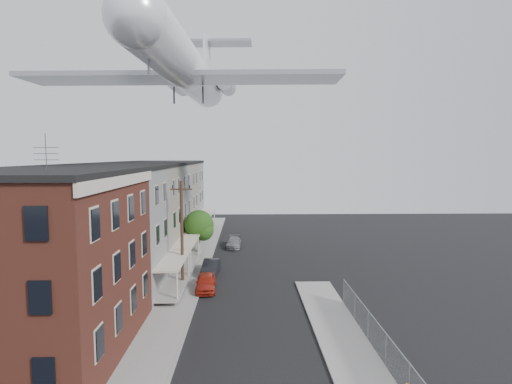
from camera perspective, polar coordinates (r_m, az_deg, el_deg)
sidewalk_left at (r=40.61m, az=-8.92°, el=-10.55°), size 3.00×62.00×0.12m
sidewalk_right at (r=24.16m, az=13.52°, el=-22.00°), size 3.00×26.00×0.12m
curb_left at (r=40.44m, az=-6.85°, el=-10.58°), size 0.15×62.00×0.14m
curb_right at (r=23.85m, az=9.88°, el=-22.28°), size 0.15×26.00×0.14m
corner_building at (r=25.41m, az=-29.28°, el=-8.87°), size 10.31×12.30×12.15m
row_house_a at (r=33.89m, az=-21.69°, el=-5.22°), size 11.98×7.00×10.30m
row_house_b at (r=40.43m, az=-18.25°, el=-3.47°), size 11.98×7.00×10.30m
row_house_c at (r=47.10m, az=-15.79°, el=-2.20°), size 11.98×7.00×10.30m
row_house_d at (r=53.86m, az=-13.94°, el=-1.25°), size 11.98×7.00×10.30m
row_house_e at (r=60.68m, az=-12.51°, el=-0.51°), size 11.98×7.00×10.30m
chainlink_fence at (r=23.30m, az=18.06°, el=-20.62°), size 0.06×18.06×1.90m
utility_pole at (r=33.78m, az=-10.54°, el=-5.75°), size 1.80×0.26×9.00m
street_tree at (r=43.62m, az=-8.01°, el=-4.87°), size 3.22×3.20×5.20m
car_near at (r=33.84m, az=-7.19°, el=-12.68°), size 1.82×4.05×1.35m
car_mid at (r=38.13m, az=-6.49°, el=-10.63°), size 1.63×4.10×1.33m
car_far at (r=48.62m, az=-3.21°, el=-7.20°), size 1.77×4.17×1.20m
airplane at (r=38.83m, az=-9.81°, el=16.80°), size 27.43×31.32×9.07m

